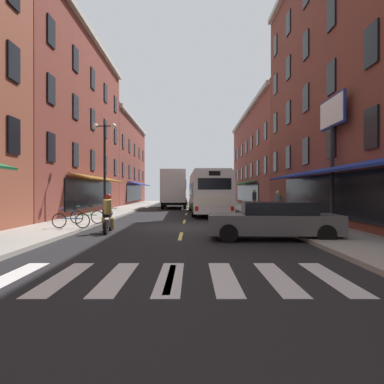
% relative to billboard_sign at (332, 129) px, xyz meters
% --- Properties ---
extents(ground_plane, '(34.80, 80.00, 0.10)m').
position_rel_billboard_sign_xyz_m(ground_plane, '(-7.05, 0.86, -4.76)').
color(ground_plane, black).
extents(lane_centre_dashes, '(0.14, 73.90, 0.01)m').
position_rel_billboard_sign_xyz_m(lane_centre_dashes, '(-7.05, 0.61, -4.71)').
color(lane_centre_dashes, '#DBCC4C').
rests_on(lane_centre_dashes, ground).
extents(crosswalk_near, '(7.10, 2.80, 0.01)m').
position_rel_billboard_sign_xyz_m(crosswalk_near, '(-7.05, -9.14, -4.71)').
color(crosswalk_near, silver).
rests_on(crosswalk_near, ground).
extents(sidewalk_left, '(3.00, 80.00, 0.14)m').
position_rel_billboard_sign_xyz_m(sidewalk_left, '(-12.95, 0.86, -4.64)').
color(sidewalk_left, '#A39E93').
rests_on(sidewalk_left, ground).
extents(sidewalk_right, '(3.00, 80.00, 0.14)m').
position_rel_billboard_sign_xyz_m(sidewalk_right, '(-1.15, 0.86, -4.64)').
color(sidewalk_right, '#A39E93').
rests_on(sidewalk_right, ground).
extents(billboard_sign, '(0.40, 2.74, 6.07)m').
position_rel_billboard_sign_xyz_m(billboard_sign, '(0.00, 0.00, 0.00)').
color(billboard_sign, black).
rests_on(billboard_sign, sidewalk_right).
extents(transit_bus, '(2.92, 12.06, 3.22)m').
position_rel_billboard_sign_xyz_m(transit_bus, '(-5.41, 10.78, -3.02)').
color(transit_bus, white).
rests_on(transit_bus, ground).
extents(box_truck, '(2.60, 8.11, 3.84)m').
position_rel_billboard_sign_xyz_m(box_truck, '(-8.44, 19.43, -2.71)').
color(box_truck, black).
rests_on(box_truck, ground).
extents(sedan_near, '(2.09, 4.79, 1.35)m').
position_rel_billboard_sign_xyz_m(sedan_near, '(-8.28, 29.26, -4.02)').
color(sedan_near, maroon).
rests_on(sedan_near, ground).
extents(sedan_mid, '(4.80, 2.17, 1.39)m').
position_rel_billboard_sign_xyz_m(sedan_mid, '(-3.60, -3.64, -4.00)').
color(sedan_mid, '#515154').
rests_on(sedan_mid, ground).
extents(motorcycle_rider, '(0.63, 2.07, 1.66)m').
position_rel_billboard_sign_xyz_m(motorcycle_rider, '(-10.18, -1.55, -4.00)').
color(motorcycle_rider, black).
rests_on(motorcycle_rider, ground).
extents(bicycle_near, '(1.71, 0.48, 0.91)m').
position_rel_billboard_sign_xyz_m(bicycle_near, '(-11.93, -1.07, -4.21)').
color(bicycle_near, black).
rests_on(bicycle_near, sidewalk_left).
extents(bicycle_mid, '(1.71, 0.48, 0.91)m').
position_rel_billboard_sign_xyz_m(bicycle_mid, '(-11.87, 1.05, -4.21)').
color(bicycle_mid, black).
rests_on(bicycle_mid, sidewalk_left).
extents(pedestrian_near, '(0.52, 0.45, 1.66)m').
position_rel_billboard_sign_xyz_m(pedestrian_near, '(-1.91, 2.56, -3.69)').
color(pedestrian_near, navy).
rests_on(pedestrian_near, sidewalk_right).
extents(pedestrian_mid, '(0.36, 0.36, 1.79)m').
position_rel_billboard_sign_xyz_m(pedestrian_mid, '(-1.12, 14.00, -3.65)').
color(pedestrian_mid, maroon).
rests_on(pedestrian_mid, sidewalk_right).
extents(street_lamp_twin, '(1.42, 0.32, 5.78)m').
position_rel_billboard_sign_xyz_m(street_lamp_twin, '(-11.96, 4.88, -1.39)').
color(street_lamp_twin, black).
rests_on(street_lamp_twin, sidewalk_left).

